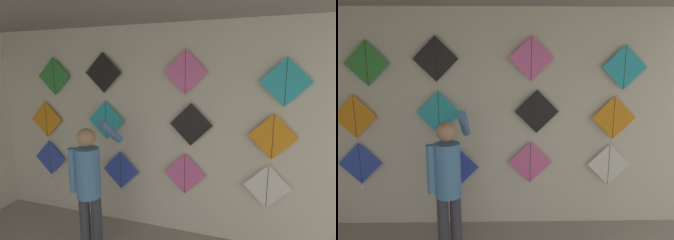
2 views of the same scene
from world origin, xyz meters
The scene contains 14 objects.
back_panel centered at (0.00, 4.22, 1.40)m, with size 5.74×0.06×2.80m, color beige.
shopkeeper centered at (-0.41, 3.37, 0.95)m, with size 0.41×0.64×1.68m.
kite_0 centered at (-1.65, 4.13, 0.84)m, with size 0.55×0.04×0.69m.
kite_1 centered at (-0.42, 4.13, 0.77)m, with size 0.55×0.04×0.76m.
kite_2 centered at (0.53, 4.13, 0.87)m, with size 0.55×0.01×0.55m.
kite_3 centered at (1.56, 4.13, 0.83)m, with size 0.55×0.01×0.55m.
kite_4 centered at (-1.67, 4.13, 1.48)m, with size 0.55×0.01×0.55m.
kite_5 centered at (-0.62, 4.13, 1.52)m, with size 0.55×0.01×0.55m.
kite_6 centered at (0.60, 4.13, 1.54)m, with size 0.55×0.01×0.55m.
kite_7 centered at (1.58, 4.13, 1.45)m, with size 0.55×0.01×0.55m.
kite_8 centered at (-1.46, 4.13, 2.13)m, with size 0.55×0.01×0.55m.
kite_9 centered at (-0.64, 4.13, 2.19)m, with size 0.55×0.01×0.55m.
kite_10 centered at (0.52, 4.13, 2.19)m, with size 0.55×0.01×0.55m.
kite_11 centered at (1.67, 4.13, 2.08)m, with size 0.55×0.01×0.55m.
Camera 1 is at (1.33, 0.95, 2.18)m, focal length 28.00 mm.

